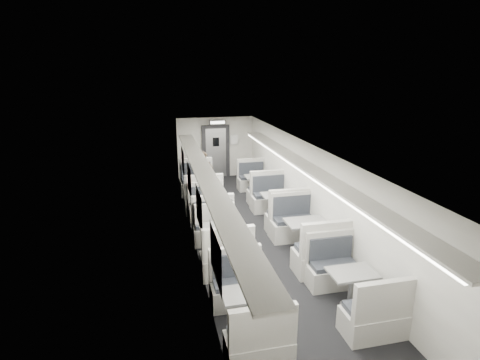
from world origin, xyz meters
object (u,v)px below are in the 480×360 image
booth_right_a (257,186)px  vestibule_door (216,152)px  booth_left_a (200,190)px  booth_right_c (306,237)px  passenger (204,177)px  booth_right_d (351,289)px  exit_sign (217,122)px  booth_left_b (210,216)px  booth_left_c (220,241)px  booth_left_d (247,311)px  booth_right_b (278,207)px

booth_right_a → vestibule_door: (-1.00, 2.63, 0.67)m
booth_left_a → booth_right_a: (2.00, 0.20, -0.05)m
booth_right_c → passenger: size_ratio=1.38×
booth_right_d → exit_sign: 8.83m
booth_left_b → booth_left_c: size_ratio=0.90×
booth_left_a → booth_left_b: 2.15m
booth_left_d → booth_left_b: bearing=90.0°
booth_left_a → exit_sign: size_ratio=3.75×
booth_right_b → passenger: 2.74m
booth_left_a → booth_left_d: 6.40m
booth_right_d → vestibule_door: vestibule_door is taller
booth_left_c → vestibule_door: size_ratio=1.05×
booth_left_a → booth_left_c: booth_left_a is taller
booth_left_d → passenger: size_ratio=1.18×
passenger → exit_sign: 2.92m
booth_left_b → booth_right_a: booth_right_a is taller
booth_right_b → vestibule_door: size_ratio=1.08×
booth_right_b → exit_sign: size_ratio=3.66×
booth_right_b → booth_right_c: (0.00, -2.08, 0.02)m
booth_right_d → passenger: 6.46m
booth_right_d → booth_left_d: bearing=-174.8°
booth_left_c → vestibule_door: bearing=81.4°
booth_left_a → booth_left_d: booth_left_a is taller
booth_left_b → exit_sign: exit_sign is taller
booth_right_d → vestibule_door: size_ratio=0.99×
booth_right_c → booth_right_a: bearing=90.0°
booth_right_b → booth_right_c: 2.08m
booth_right_d → booth_left_a: bearing=107.8°
booth_left_b → passenger: passenger is taller
booth_left_a → passenger: bearing=-20.4°
booth_left_a → booth_right_b: bearing=-45.1°
passenger → booth_right_d: bearing=-73.7°
booth_left_c → exit_sign: size_ratio=3.56×
booth_left_c → exit_sign: 6.50m
booth_left_d → booth_right_c: (2.00, 2.31, 0.06)m
booth_left_b → booth_right_d: (2.00, -4.07, 0.01)m
booth_right_b → booth_right_d: (0.00, -4.21, -0.03)m
booth_left_b → booth_right_a: 3.09m
passenger → booth_left_d: bearing=-91.7°
booth_left_b → passenger: 2.16m
booth_right_a → booth_right_c: bearing=-90.0°
booth_right_a → vestibule_door: vestibule_door is taller
vestibule_door → passenger: bearing=-106.7°
booth_left_a → booth_right_b: (2.00, -2.01, -0.01)m
booth_right_c → passenger: (-1.87, 4.03, 0.43)m
booth_right_c → vestibule_door: size_ratio=1.12×
booth_right_a → booth_right_d: size_ratio=0.99×
booth_right_d → booth_right_a: bearing=90.0°
booth_right_d → passenger: size_ratio=1.22×
booth_left_a → booth_left_b: booth_left_a is taller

